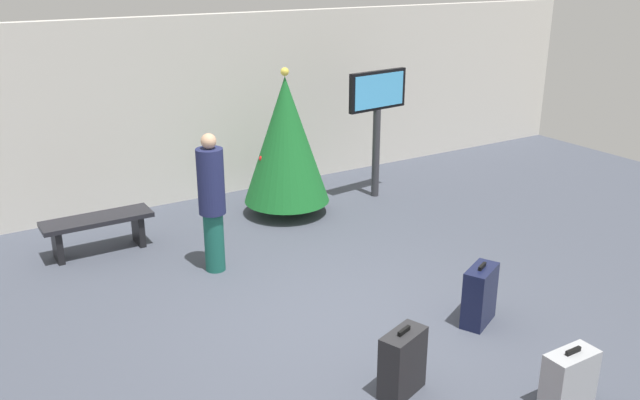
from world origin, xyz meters
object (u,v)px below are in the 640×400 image
(waiting_bench, at_px, (98,226))
(suitcase_1, at_px, (480,295))
(traveller_0, at_px, (212,200))
(holiday_tree, at_px, (286,140))
(flight_info_kiosk, at_px, (377,107))
(suitcase_3, at_px, (402,363))
(suitcase_0, at_px, (569,379))

(waiting_bench, bearing_deg, suitcase_1, -53.44)
(traveller_0, bearing_deg, holiday_tree, 36.63)
(flight_info_kiosk, xyz_separation_m, traveller_0, (-3.27, -1.20, -0.53))
(waiting_bench, distance_m, suitcase_3, 4.66)
(flight_info_kiosk, xyz_separation_m, suitcase_0, (-1.79, -5.23, -1.18))
(holiday_tree, bearing_deg, traveller_0, -143.37)
(flight_info_kiosk, bearing_deg, waiting_bench, 178.97)
(suitcase_1, bearing_deg, traveller_0, 124.94)
(holiday_tree, xyz_separation_m, suitcase_3, (-1.29, -4.41, -0.82))
(traveller_0, bearing_deg, suitcase_3, -82.80)
(flight_info_kiosk, distance_m, suitcase_1, 4.23)
(suitcase_0, bearing_deg, suitcase_1, 76.24)
(traveller_0, bearing_deg, waiting_bench, 129.65)
(holiday_tree, xyz_separation_m, waiting_bench, (-2.75, 0.02, -0.77))
(flight_info_kiosk, distance_m, waiting_bench, 4.47)
(holiday_tree, height_order, suitcase_1, holiday_tree)
(traveller_0, xyz_separation_m, suitcase_0, (1.48, -4.03, -0.65))
(holiday_tree, xyz_separation_m, flight_info_kiosk, (1.58, -0.06, 0.32))
(traveller_0, height_order, suitcase_3, traveller_0)
(flight_info_kiosk, relative_size, suitcase_3, 3.16)
(waiting_bench, height_order, suitcase_0, suitcase_0)
(suitcase_3, bearing_deg, traveller_0, 97.20)
(waiting_bench, bearing_deg, suitcase_0, -64.43)
(flight_info_kiosk, bearing_deg, suitcase_1, -110.76)
(holiday_tree, distance_m, suitcase_1, 3.95)
(traveller_0, distance_m, suitcase_3, 3.23)
(waiting_bench, relative_size, traveller_0, 0.80)
(flight_info_kiosk, height_order, suitcase_3, flight_info_kiosk)
(holiday_tree, bearing_deg, suitcase_0, -92.32)
(flight_info_kiosk, bearing_deg, traveller_0, -159.81)
(waiting_bench, height_order, suitcase_3, suitcase_3)
(waiting_bench, xyz_separation_m, traveller_0, (1.06, -1.28, 0.55))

